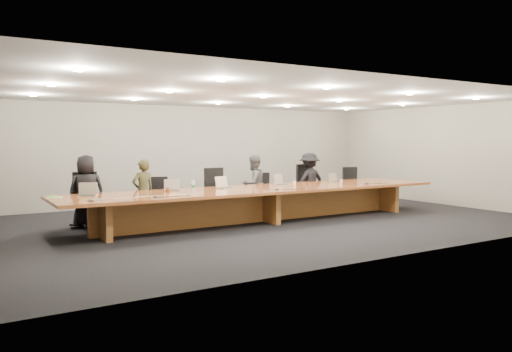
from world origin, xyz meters
The scene contains 28 objects.
ground centered at (0.00, 0.00, 0.00)m, with size 12.00×12.00×0.00m, color black.
back_wall centered at (0.00, 4.00, 1.40)m, with size 12.00×0.02×2.80m, color beige.
conference_table centered at (0.00, 0.00, 0.52)m, with size 9.00×1.80×0.75m.
chair_far_left centered at (-3.58, 1.20, 0.59)m, with size 0.60×0.60×1.18m, color black, non-canonical shape.
chair_left centered at (-1.99, 1.22, 0.51)m, with size 0.51×0.51×1.01m, color black, non-canonical shape.
chair_mid_left centered at (-0.51, 1.22, 0.59)m, with size 0.60×0.60×1.18m, color black, non-canonical shape.
chair_mid_right centered at (0.89, 1.28, 0.50)m, with size 0.51×0.51×1.01m, color black, non-canonical shape.
chair_right centered at (2.26, 1.23, 0.60)m, with size 0.61×0.61×1.20m, color black, non-canonical shape.
chair_far_right centered at (3.83, 1.22, 0.54)m, with size 0.55×0.55×1.08m, color black, non-canonical shape.
person_a centered at (-3.56, 1.27, 0.76)m, with size 0.74×0.48×1.52m, color black.
person_b centered at (-2.39, 1.14, 0.70)m, with size 0.51×0.34×1.40m, color #33331C.
person_c centered at (0.53, 1.28, 0.72)m, with size 0.70×0.55×1.44m, color #4E4E50.
person_d centered at (2.19, 1.15, 0.74)m, with size 0.96×0.55×1.48m, color black.
laptop_a centered at (-3.76, 0.29, 0.89)m, with size 0.34×0.25×0.27m, color tan, non-canonical shape.
laptop_b centered at (-2.01, 0.40, 0.88)m, with size 0.33×0.24×0.26m, color tan, non-canonical shape.
laptop_c centered at (-0.79, 0.30, 0.89)m, with size 0.36×0.26×0.28m, color #C4B796, non-canonical shape.
laptop_d centered at (0.76, 0.31, 0.89)m, with size 0.36×0.26×0.28m, color #BFB392, non-canonical shape.
laptop_e centered at (2.42, 0.35, 0.87)m, with size 0.30×0.22×0.24m, color tan, non-canonical shape.
water_bottle centered at (-1.71, -0.03, 0.87)m, with size 0.08×0.08×0.24m, color silver.
amber_mug centered at (-2.17, 0.23, 0.80)m, with size 0.08×0.08×0.10m, color brown.
paper_cup_near centered at (1.11, 0.33, 0.79)m, with size 0.08×0.08×0.09m, color white.
paper_cup_far centered at (2.38, 0.09, 0.80)m, with size 0.08×0.08×0.09m, color beige.
notepad centered at (-4.35, 0.30, 0.76)m, with size 0.25×0.20×0.02m, color silver.
lime_gadget centered at (-4.36, 0.30, 0.78)m, with size 0.15×0.09×0.02m, color #6BD238.
av_box centered at (-3.81, -0.56, 0.77)m, with size 0.21×0.16×0.03m, color #ABABB0.
mic_left centered at (-2.72, -0.57, 0.76)m, with size 0.10×0.10×0.03m, color black.
mic_center centered at (0.00, -0.56, 0.77)m, with size 0.14×0.14×0.03m, color black.
mic_right centered at (2.70, -0.46, 0.77)m, with size 0.13×0.13×0.03m, color black.
Camera 1 is at (-5.94, -9.40, 1.80)m, focal length 35.00 mm.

